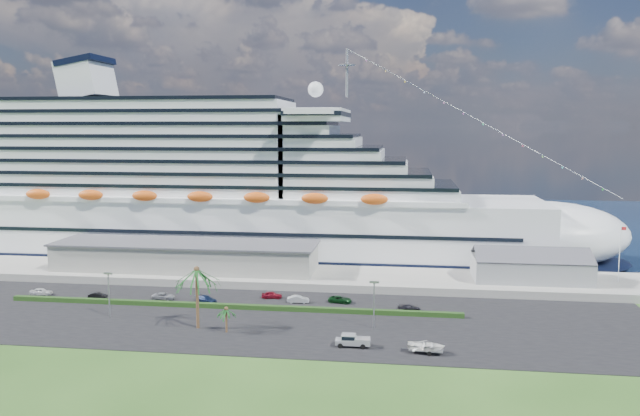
# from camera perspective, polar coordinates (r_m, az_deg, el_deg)

# --- Properties ---
(ground) EXTENTS (420.00, 420.00, 0.00)m
(ground) POSITION_cam_1_polar(r_m,az_deg,el_deg) (104.86, -6.51, -11.82)
(ground) COLOR #274B19
(ground) RESTS_ON ground
(asphalt_lot) EXTENTS (140.00, 38.00, 0.12)m
(asphalt_lot) POSITION_cam_1_polar(r_m,az_deg,el_deg) (114.99, -5.15, -10.02)
(asphalt_lot) COLOR black
(asphalt_lot) RESTS_ON ground
(wharf) EXTENTS (240.00, 20.00, 1.80)m
(wharf) POSITION_cam_1_polar(r_m,az_deg,el_deg) (142.16, -2.56, -6.25)
(wharf) COLOR gray
(wharf) RESTS_ON ground
(water) EXTENTS (420.00, 160.00, 0.02)m
(water) POSITION_cam_1_polar(r_m,az_deg,el_deg) (229.86, 1.42, -1.21)
(water) COLOR black
(water) RESTS_ON ground
(cruise_ship) EXTENTS (191.00, 38.00, 54.00)m
(cruise_ship) POSITION_cam_1_polar(r_m,az_deg,el_deg) (167.40, -8.40, 1.24)
(cruise_ship) COLOR silver
(cruise_ship) RESTS_ON ground
(terminal_building) EXTENTS (61.00, 15.00, 6.30)m
(terminal_building) POSITION_cam_1_polar(r_m,az_deg,el_deg) (147.67, -12.18, -4.26)
(terminal_building) COLOR gray
(terminal_building) RESTS_ON wharf
(port_shed) EXTENTS (24.00, 12.31, 7.37)m
(port_shed) POSITION_cam_1_polar(r_m,az_deg,el_deg) (141.87, 18.67, -5.22)
(port_shed) COLOR gray
(port_shed) RESTS_ON wharf
(flagpole) EXTENTS (1.08, 0.16, 12.00)m
(flagpole) POSITION_cam_1_polar(r_m,az_deg,el_deg) (145.67, 25.73, -3.69)
(flagpole) COLOR silver
(flagpole) RESTS_ON wharf
(hedge) EXTENTS (88.00, 1.10, 0.90)m
(hedge) POSITION_cam_1_polar(r_m,az_deg,el_deg) (121.41, -8.36, -8.87)
(hedge) COLOR black
(hedge) RESTS_ON asphalt_lot
(lamp_post_left) EXTENTS (1.60, 0.35, 8.27)m
(lamp_post_left) POSITION_cam_1_polar(r_m,az_deg,el_deg) (120.08, -18.76, -7.02)
(lamp_post_left) COLOR gray
(lamp_post_left) RESTS_ON asphalt_lot
(lamp_post_right) EXTENTS (1.60, 0.35, 8.27)m
(lamp_post_right) POSITION_cam_1_polar(r_m,az_deg,el_deg) (108.02, 4.96, -8.25)
(lamp_post_right) COLOR gray
(lamp_post_right) RESTS_ON asphalt_lot
(palm_tall) EXTENTS (8.82, 8.82, 11.13)m
(palm_tall) POSITION_cam_1_polar(r_m,az_deg,el_deg) (108.73, -11.21, -6.16)
(palm_tall) COLOR #47301E
(palm_tall) RESTS_ON ground
(palm_short) EXTENTS (3.53, 3.53, 4.56)m
(palm_short) POSITION_cam_1_polar(r_m,az_deg,el_deg) (107.17, -8.57, -9.37)
(palm_short) COLOR #47301E
(palm_short) RESTS_ON ground
(parked_car_0) EXTENTS (4.59, 2.44, 1.49)m
(parked_car_0) POSITION_cam_1_polar(r_m,az_deg,el_deg) (141.30, -24.14, -7.00)
(parked_car_0) COLOR silver
(parked_car_0) RESTS_ON asphalt_lot
(parked_car_1) EXTENTS (3.82, 1.42, 1.25)m
(parked_car_1) POSITION_cam_1_polar(r_m,az_deg,el_deg) (134.36, -19.64, -7.56)
(parked_car_1) COLOR black
(parked_car_1) RESTS_ON asphalt_lot
(parked_car_2) EXTENTS (4.57, 2.26, 1.25)m
(parked_car_2) POSITION_cam_1_polar(r_m,az_deg,el_deg) (130.26, -14.11, -7.81)
(parked_car_2) COLOR #9D9FA6
(parked_car_2) RESTS_ON asphalt_lot
(parked_car_3) EXTENTS (5.11, 3.70, 1.38)m
(parked_car_3) POSITION_cam_1_polar(r_m,az_deg,el_deg) (125.94, -10.38, -8.21)
(parked_car_3) COLOR #132143
(parked_car_3) RESTS_ON asphalt_lot
(parked_car_4) EXTENTS (4.32, 2.20, 1.41)m
(parked_car_4) POSITION_cam_1_polar(r_m,az_deg,el_deg) (127.30, -4.42, -7.93)
(parked_car_4) COLOR maroon
(parked_car_4) RESTS_ON asphalt_lot
(parked_car_5) EXTENTS (4.38, 1.78, 1.41)m
(parked_car_5) POSITION_cam_1_polar(r_m,az_deg,el_deg) (123.92, -2.01, -8.34)
(parked_car_5) COLOR #B7BABF
(parked_car_5) RESTS_ON asphalt_lot
(parked_car_6) EXTENTS (4.94, 2.87, 1.29)m
(parked_car_6) POSITION_cam_1_polar(r_m,az_deg,el_deg) (123.96, 1.85, -8.36)
(parked_car_6) COLOR black
(parked_car_6) RESTS_ON asphalt_lot
(parked_car_7) EXTENTS (4.59, 2.67, 1.25)m
(parked_car_7) POSITION_cam_1_polar(r_m,az_deg,el_deg) (119.81, 8.13, -9.00)
(parked_car_7) COLOR black
(parked_car_7) RESTS_ON asphalt_lot
(pickup_truck) EXTENTS (5.54, 2.22, 1.95)m
(pickup_truck) POSITION_cam_1_polar(r_m,az_deg,el_deg) (100.33, 2.97, -11.96)
(pickup_truck) COLOR black
(pickup_truck) RESTS_ON asphalt_lot
(boat_trailer) EXTENTS (6.56, 4.50, 1.85)m
(boat_trailer) POSITION_cam_1_polar(r_m,az_deg,el_deg) (98.64, 9.68, -12.31)
(boat_trailer) COLOR gray
(boat_trailer) RESTS_ON asphalt_lot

